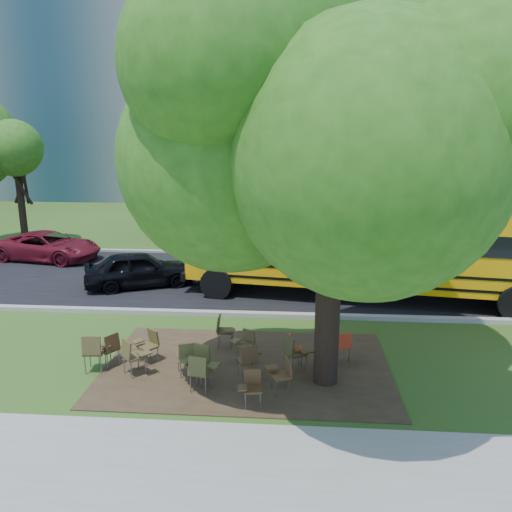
# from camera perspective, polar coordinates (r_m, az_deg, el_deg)

# --- Properties ---
(ground) EXTENTS (160.00, 160.00, 0.00)m
(ground) POSITION_cam_1_polar(r_m,az_deg,el_deg) (13.22, -5.26, -11.44)
(ground) COLOR #314916
(ground) RESTS_ON ground
(sidewalk) EXTENTS (60.00, 4.00, 0.04)m
(sidewalk) POSITION_cam_1_polar(r_m,az_deg,el_deg) (9.05, -10.97, -24.90)
(sidewalk) COLOR gray
(sidewalk) RESTS_ON ground
(dirt_patch) EXTENTS (7.00, 4.50, 0.03)m
(dirt_patch) POSITION_cam_1_polar(r_m,az_deg,el_deg) (12.65, -1.06, -12.54)
(dirt_patch) COLOR #382819
(dirt_patch) RESTS_ON ground
(asphalt_road) EXTENTS (80.00, 8.00, 0.04)m
(asphalt_road) POSITION_cam_1_polar(r_m,az_deg,el_deg) (19.70, -1.94, -2.64)
(asphalt_road) COLOR black
(asphalt_road) RESTS_ON ground
(kerb_near) EXTENTS (80.00, 0.25, 0.14)m
(kerb_near) POSITION_cam_1_polar(r_m,az_deg,el_deg) (15.92, -3.50, -6.59)
(kerb_near) COLOR gray
(kerb_near) RESTS_ON ground
(kerb_far) EXTENTS (80.00, 0.25, 0.14)m
(kerb_far) POSITION_cam_1_polar(r_m,az_deg,el_deg) (23.63, -0.87, 0.32)
(kerb_far) COLOR gray
(kerb_far) RESTS_ON ground
(building_main) EXTENTS (38.00, 16.00, 22.00)m
(building_main) POSITION_cam_1_polar(r_m,az_deg,el_deg) (49.10, -8.08, 20.14)
(building_main) COLOR gray
(building_main) RESTS_ON ground
(bg_tree_0) EXTENTS (5.20, 5.20, 7.18)m
(bg_tree_0) POSITION_cam_1_polar(r_m,az_deg,el_deg) (28.50, -25.77, 10.46)
(bg_tree_0) COLOR black
(bg_tree_0) RESTS_ON ground
(bg_tree_2) EXTENTS (4.80, 4.80, 6.62)m
(bg_tree_2) POSITION_cam_1_polar(r_m,az_deg,el_deg) (28.69, -10.19, 10.90)
(bg_tree_2) COLOR black
(bg_tree_2) RESTS_ON ground
(bg_tree_3) EXTENTS (5.60, 5.60, 7.84)m
(bg_tree_3) POSITION_cam_1_polar(r_m,az_deg,el_deg) (26.44, 17.63, 12.01)
(bg_tree_3) COLOR black
(bg_tree_3) RESTS_ON ground
(main_tree) EXTENTS (7.20, 7.20, 9.15)m
(main_tree) POSITION_cam_1_polar(r_m,az_deg,el_deg) (10.69, 8.90, 13.16)
(main_tree) COLOR black
(main_tree) RESTS_ON ground
(school_bus) EXTENTS (13.93, 4.82, 3.34)m
(school_bus) POSITION_cam_1_polar(r_m,az_deg,el_deg) (17.68, 16.44, 1.25)
(school_bus) COLOR #E49B07
(school_bus) RESTS_ON ground
(chair_0) EXTENTS (0.64, 0.61, 0.97)m
(chair_0) POSITION_cam_1_polar(r_m,az_deg,el_deg) (12.79, -17.95, -10.07)
(chair_0) COLOR #453C1D
(chair_0) RESTS_ON ground
(chair_1) EXTENTS (0.79, 0.63, 0.92)m
(chair_1) POSITION_cam_1_polar(r_m,az_deg,el_deg) (12.35, -13.95, -10.80)
(chair_1) COLOR #4D4121
(chair_1) RESTS_ON ground
(chair_2) EXTENTS (0.60, 0.68, 0.88)m
(chair_2) POSITION_cam_1_polar(r_m,az_deg,el_deg) (12.12, -7.81, -11.15)
(chair_2) COLOR brown
(chair_2) RESTS_ON ground
(chair_3) EXTENTS (0.72, 0.56, 0.90)m
(chair_3) POSITION_cam_1_polar(r_m,az_deg,el_deg) (11.82, -6.62, -11.71)
(chair_3) COLOR brown
(chair_3) RESTS_ON ground
(chair_4) EXTENTS (0.67, 0.54, 0.91)m
(chair_4) POSITION_cam_1_polar(r_m,az_deg,el_deg) (11.37, -6.32, -12.75)
(chair_4) COLOR #47441F
(chair_4) RESTS_ON ground
(chair_5) EXTENTS (0.53, 0.53, 0.80)m
(chair_5) POSITION_cam_1_polar(r_m,az_deg,el_deg) (10.85, -0.53, -14.48)
(chair_5) COLOR #4B321A
(chair_5) RESTS_ON ground
(chair_6) EXTENTS (0.64, 0.57, 0.83)m
(chair_6) POSITION_cam_1_polar(r_m,az_deg,el_deg) (11.35, 3.03, -13.02)
(chair_6) COLOR #51371D
(chair_6) RESTS_ON ground
(chair_7) EXTENTS (0.75, 0.63, 0.93)m
(chair_7) POSITION_cam_1_polar(r_m,az_deg,el_deg) (12.22, 4.41, -10.67)
(chair_7) COLOR #423A1C
(chair_7) RESTS_ON ground
(chair_8) EXTENTS (0.59, 0.74, 0.88)m
(chair_8) POSITION_cam_1_polar(r_m,az_deg,el_deg) (12.98, -16.32, -9.84)
(chair_8) COLOR #3D2915
(chair_8) RESTS_ON ground
(chair_9) EXTENTS (0.74, 0.59, 0.86)m
(chair_9) POSITION_cam_1_polar(r_m,az_deg,el_deg) (12.97, -12.15, -9.64)
(chair_9) COLOR #4F4422
(chair_9) RESTS_ON ground
(chair_10) EXTENTS (0.52, 0.57, 0.89)m
(chair_10) POSITION_cam_1_polar(r_m,az_deg,el_deg) (13.54, -3.76, -8.24)
(chair_10) COLOR #413A1C
(chair_10) RESTS_ON ground
(chair_11) EXTENTS (0.59, 0.69, 0.87)m
(chair_11) POSITION_cam_1_polar(r_m,az_deg,el_deg) (11.90, -0.82, -11.54)
(chair_11) COLOR #452F18
(chair_11) RESTS_ON ground
(chair_12) EXTENTS (0.49, 0.53, 0.81)m
(chair_12) POSITION_cam_1_polar(r_m,az_deg,el_deg) (12.52, 4.28, -10.39)
(chair_12) COLOR #BF3E14
(chair_12) RESTS_ON ground
(chair_13) EXTENTS (0.54, 0.61, 0.79)m
(chair_13) POSITION_cam_1_polar(r_m,az_deg,el_deg) (12.95, 9.91, -9.79)
(chair_13) COLOR red
(chair_13) RESTS_ON ground
(chair_14) EXTENTS (0.66, 0.52, 0.78)m
(chair_14) POSITION_cam_1_polar(r_m,az_deg,el_deg) (12.90, -1.19, -9.71)
(chair_14) COLOR brown
(chair_14) RESTS_ON ground
(black_car) EXTENTS (4.31, 3.01, 1.36)m
(black_car) POSITION_cam_1_polar(r_m,az_deg,el_deg) (19.11, -13.14, -1.48)
(black_car) COLOR black
(black_car) RESTS_ON ground
(bg_car_red) EXTENTS (5.01, 2.98, 1.31)m
(bg_car_red) POSITION_cam_1_polar(r_m,az_deg,el_deg) (24.34, -22.66, 1.04)
(bg_car_red) COLOR maroon
(bg_car_red) RESTS_ON ground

